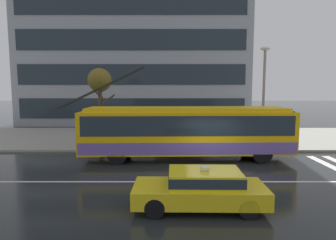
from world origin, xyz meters
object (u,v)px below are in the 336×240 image
object	(u,v)px
taxi_oncoming_near	(200,187)
pedestrian_approaching_curb	(112,120)
pedestrian_at_shelter	(166,130)
trolleybus	(186,131)
street_lamp	(263,89)
street_tree_bare	(99,82)
bus_shelter	(180,117)

from	to	relation	value
taxi_oncoming_near	pedestrian_approaching_curb	bearing A→B (deg)	114.42
taxi_oncoming_near	pedestrian_at_shelter	size ratio (longest dim) A/B	2.68
taxi_oncoming_near	pedestrian_at_shelter	world-z (taller)	pedestrian_at_shelter
trolleybus	taxi_oncoming_near	distance (m)	6.73
pedestrian_at_shelter	street_lamp	xyz separation A→B (m)	(6.06, -1.54, 2.82)
pedestrian_at_shelter	street_tree_bare	distance (m)	5.51
pedestrian_approaching_curb	street_lamp	xyz separation A→B (m)	(9.80, -1.88, 2.20)
trolleybus	pedestrian_approaching_curb	distance (m)	6.39
bus_shelter	street_tree_bare	distance (m)	5.86
bus_shelter	street_lamp	distance (m)	5.51
bus_shelter	street_tree_bare	world-z (taller)	street_tree_bare
taxi_oncoming_near	street_tree_bare	world-z (taller)	street_tree_bare
street_tree_bare	street_lamp	bearing A→B (deg)	-6.70
taxi_oncoming_near	pedestrian_approaching_curb	xyz separation A→B (m)	(-4.91, 10.82, 1.00)
trolleybus	taxi_oncoming_near	world-z (taller)	trolleybus
pedestrian_at_shelter	pedestrian_approaching_curb	size ratio (longest dim) A/B	0.83
pedestrian_at_shelter	pedestrian_approaching_curb	bearing A→B (deg)	174.81
trolleybus	pedestrian_approaching_curb	xyz separation A→B (m)	(-4.86, 4.15, 0.12)
street_lamp	street_tree_bare	xyz separation A→B (m)	(-10.53, 1.24, 0.40)
taxi_oncoming_near	pedestrian_approaching_curb	distance (m)	11.92
pedestrian_approaching_curb	street_tree_bare	size ratio (longest dim) A/B	0.38
bus_shelter	pedestrian_approaching_curb	bearing A→B (deg)	167.49
street_tree_bare	taxi_oncoming_near	bearing A→B (deg)	-61.02
trolleybus	street_lamp	size ratio (longest dim) A/B	2.00
taxi_oncoming_near	bus_shelter	distance (m)	9.88
taxi_oncoming_near	bus_shelter	world-z (taller)	bus_shelter
pedestrian_approaching_curb	bus_shelter	bearing A→B (deg)	-12.51
trolleybus	taxi_oncoming_near	size ratio (longest dim) A/B	2.94
bus_shelter	street_tree_bare	bearing A→B (deg)	175.86
bus_shelter	street_tree_bare	size ratio (longest dim) A/B	0.69
bus_shelter	street_lamp	size ratio (longest dim) A/B	0.56
pedestrian_approaching_curb	street_tree_bare	world-z (taller)	street_tree_bare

